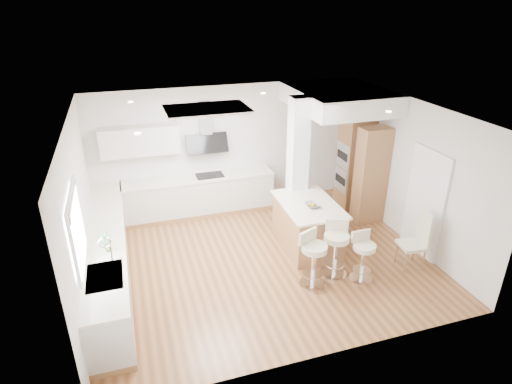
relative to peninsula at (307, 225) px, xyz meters
name	(u,v)px	position (x,y,z in m)	size (l,w,h in m)	color
ground	(262,259)	(-0.98, -0.19, -0.48)	(6.00, 6.00, 0.00)	#935F36
ceiling	(262,259)	(-0.98, -0.19, -0.48)	(6.00, 5.00, 0.02)	white
wall_back	(228,148)	(-0.98, 2.31, 0.92)	(6.00, 0.04, 2.80)	silver
wall_left	(80,216)	(-3.98, -0.19, 0.92)	(0.04, 5.00, 2.80)	silver
wall_right	(409,172)	(2.02, -0.19, 0.92)	(0.04, 5.00, 2.80)	silver
skylight	(208,110)	(-1.78, 0.41, 2.29)	(4.10, 2.10, 0.06)	white
window_left	(76,226)	(-3.94, -1.09, 1.22)	(0.06, 1.28, 1.07)	white
doorway_right	(425,204)	(1.99, -0.79, 0.52)	(0.05, 1.00, 2.10)	#413A33
counter_left	(109,256)	(-3.68, 0.04, -0.02)	(0.63, 4.50, 1.35)	#A37246
counter_back	(191,186)	(-1.90, 2.03, 0.22)	(3.62, 0.63, 2.50)	#A37246
pillar	(297,166)	(0.07, 0.76, 0.92)	(0.35, 0.35, 2.80)	white
soffit	(339,98)	(1.12, 1.21, 2.12)	(1.78, 2.20, 0.40)	white
oven_column	(360,169)	(1.69, 1.04, 0.57)	(0.63, 1.21, 2.10)	#A37246
peninsula	(307,225)	(0.00, 0.00, 0.00)	(1.06, 1.57, 1.02)	#A37246
bar_stool_a	(313,256)	(-0.42, -1.17, 0.08)	(0.59, 0.59, 1.00)	white
bar_stool_b	(336,246)	(0.09, -1.00, 0.10)	(0.61, 0.61, 1.02)	white
bar_stool_c	(363,254)	(0.46, -1.28, 0.03)	(0.42, 0.42, 0.90)	white
dining_chair	(418,238)	(1.59, -1.23, 0.12)	(0.48, 0.48, 1.11)	beige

